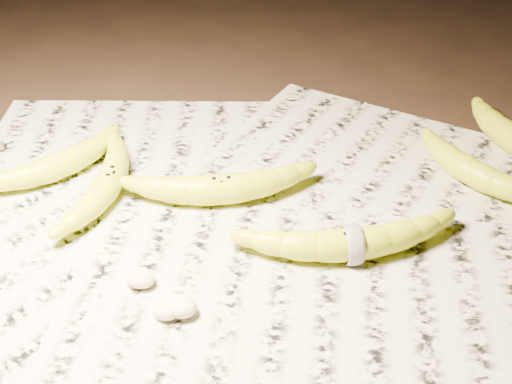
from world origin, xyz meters
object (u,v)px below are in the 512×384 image
(banana_left_a, at_px, (109,179))
(banana_taped, at_px, (352,242))
(banana_center, at_px, (221,187))
(banana_left_b, at_px, (60,162))
(banana_upper_a, at_px, (473,170))

(banana_left_a, relative_size, banana_taped, 0.88)
(banana_left_a, xyz_separation_m, banana_taped, (0.31, -0.02, 0.00))
(banana_left_a, height_order, banana_center, banana_center)
(banana_taped, bearing_deg, banana_center, 135.90)
(banana_left_b, distance_m, banana_taped, 0.39)
(banana_left_a, distance_m, banana_upper_a, 0.46)
(banana_taped, bearing_deg, banana_left_b, 146.82)
(banana_center, height_order, banana_upper_a, banana_center)
(banana_left_a, distance_m, banana_left_b, 0.08)
(banana_upper_a, bearing_deg, banana_left_b, -129.67)
(banana_center, relative_size, banana_upper_a, 1.15)
(banana_taped, relative_size, banana_upper_a, 1.25)
(banana_left_a, bearing_deg, banana_taped, -105.30)
(banana_left_b, height_order, banana_taped, banana_taped)
(banana_upper_a, bearing_deg, banana_center, -120.57)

